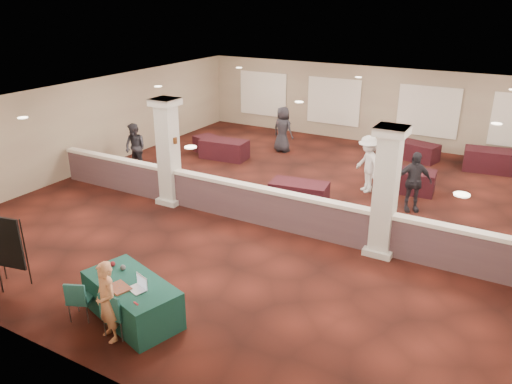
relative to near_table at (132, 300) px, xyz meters
The scene contains 33 objects.
ground 6.53m from the near_table, 85.88° to the left, with size 16.00×16.00×0.00m, color #441811.
wall_back 14.56m from the near_table, 88.15° to the left, with size 16.00×0.04×3.20m, color gray.
wall_front 1.98m from the near_table, 72.68° to the right, with size 16.00×0.04×3.20m, color gray.
wall_left 10.02m from the near_table, 139.21° to the left, with size 0.04×16.00×3.20m, color gray.
ceiling 7.09m from the near_table, 85.88° to the left, with size 16.00×16.00×0.02m, color silver.
partition_wall 5.02m from the near_table, 84.66° to the left, with size 15.60×0.28×1.10m.
column_left 5.98m from the near_table, 121.23° to the left, with size 0.72×0.72×3.20m.
column_right 6.21m from the near_table, 55.26° to the left, with size 0.72×0.72×3.20m.
sconce_left 6.21m from the near_table, 123.52° to the left, with size 0.12×0.12×0.18m.
sconce_right 5.93m from the near_table, 118.83° to the left, with size 0.12×0.12×0.18m.
near_table is the anchor object (origin of this frame).
conf_chair_main 0.63m from the near_table, 76.69° to the right, with size 0.51×0.52×0.94m.
conf_chair_side 1.02m from the near_table, 145.29° to the right, with size 0.57×0.57×0.86m.
easel_board 3.21m from the near_table, behind, with size 0.98×0.56×1.68m.
woman 0.80m from the near_table, 83.39° to the right, with size 0.57×0.38×1.58m, color #D77E5D.
far_table_front_left 10.32m from the near_table, 112.94° to the left, with size 1.79×0.90×0.73m, color black.
far_table_front_center 6.81m from the near_table, 86.44° to the left, with size 1.71×0.86×0.69m, color black.
far_table_front_right 9.95m from the near_table, 72.65° to the left, with size 1.77×0.88×0.72m, color black.
far_table_back_left 10.86m from the near_table, 116.04° to the left, with size 1.59×0.80×0.65m, color black.
far_table_back_center 13.23m from the near_table, 79.25° to the left, with size 1.65×0.82×0.67m, color black.
far_table_back_right 13.99m from the near_table, 68.30° to the left, with size 1.93×0.96×0.78m, color black.
attendee_a 9.01m from the near_table, 131.65° to the left, with size 0.83×0.46×1.72m, color black.
attendee_b 9.05m from the near_table, 78.16° to the left, with size 1.18×0.54×1.85m, color white.
attendee_c 8.74m from the near_table, 66.44° to the left, with size 1.06×0.50×1.80m, color black.
attendee_d 11.69m from the near_table, 102.17° to the left, with size 0.90×0.49×1.83m, color black.
laptop_base 0.53m from the near_table, 25.98° to the right, with size 0.36×0.25×0.02m, color silver.
laptop_screen 0.64m from the near_table, ahead, with size 0.36×0.01×0.24m, color silver.
screen_glow 0.62m from the near_table, ahead, with size 0.33×0.00×0.21m, color silver.
knitting 0.50m from the near_table, 95.21° to the right, with size 0.44×0.33×0.03m, color #C6491F.
yarn_cream 0.77m from the near_table, behind, with size 0.12×0.12×0.12m, color beige.
yarn_red 0.90m from the near_table, 159.40° to the left, with size 0.11×0.11×0.11m, color maroon.
yarn_grey 0.69m from the near_table, 148.55° to the left, with size 0.11×0.11×0.11m, color #4F4E54.
scissors 0.88m from the near_table, 39.82° to the right, with size 0.13×0.03×0.01m, color red.
Camera 1 is at (5.73, -12.50, 5.97)m, focal length 35.00 mm.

